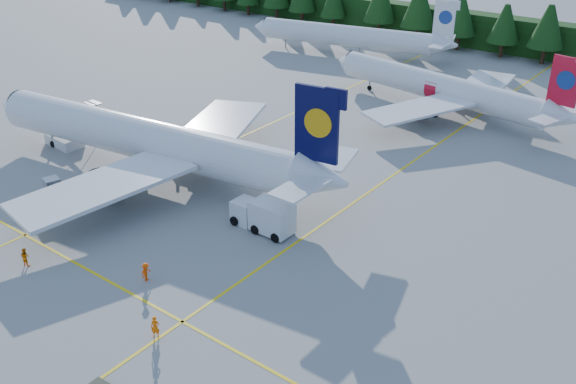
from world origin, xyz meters
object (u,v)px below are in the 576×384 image
Objects in this scene: airliner_red at (434,86)px; airliner_navy at (138,138)px; airstairs at (67,137)px; service_truck at (262,215)px.

airliner_navy is at bearing -103.46° from airliner_red.
airstairs is (-12.75, -0.34, -2.95)m from airliner_navy.
airstairs is at bearing 173.89° from airliner_navy.
airstairs reaches higher than service_truck.
airstairs is at bearing -117.69° from airliner_red.
airliner_navy reaches higher than airliner_red.
airliner_navy is 13.10m from airstairs.
airstairs is 30.90m from service_truck.
airstairs is 1.07× the size of service_truck.
airliner_red is at bearing 56.78° from airstairs.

